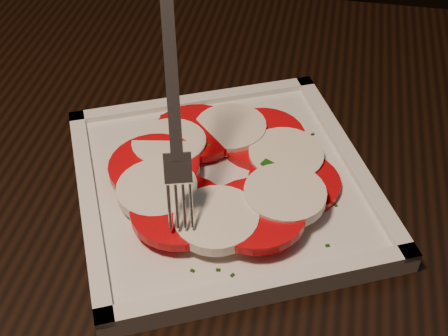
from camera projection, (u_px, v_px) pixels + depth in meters
name	position (u px, v px, depth m)	size (l,w,h in m)	color
table	(301.00, 272.00, 0.63)	(1.26, 0.90, 0.75)	black
chair	(240.00, 2.00, 1.30)	(0.56, 0.56, 0.93)	black
plate	(224.00, 186.00, 0.58)	(0.26, 0.26, 0.01)	white
caprese_salad	(224.00, 171.00, 0.56)	(0.21, 0.22, 0.03)	red
fork	(173.00, 92.00, 0.49)	(0.04, 0.11, 0.17)	white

